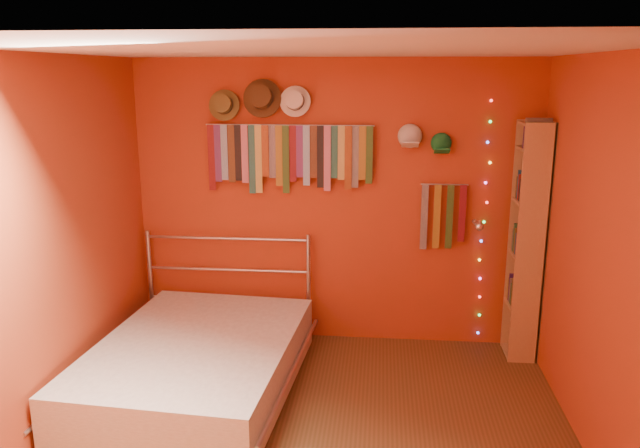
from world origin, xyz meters
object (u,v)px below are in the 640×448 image
(bookshelf, at_px, (532,241))
(reading_lamp, at_px, (479,226))
(tie_rack, at_px, (288,154))
(bed, at_px, (197,364))

(bookshelf, bearing_deg, reading_lamp, -176.92)
(tie_rack, distance_m, reading_lamp, 1.71)
(reading_lamp, distance_m, bed, 2.51)
(tie_rack, xyz_separation_m, bookshelf, (2.05, -0.15, -0.68))
(reading_lamp, xyz_separation_m, bookshelf, (0.44, 0.02, -0.13))
(bookshelf, bearing_deg, bed, -160.67)
(reading_lamp, bearing_deg, bookshelf, 3.08)
(tie_rack, relative_size, bed, 0.69)
(tie_rack, height_order, bed, tie_rack)
(tie_rack, height_order, bookshelf, bookshelf)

